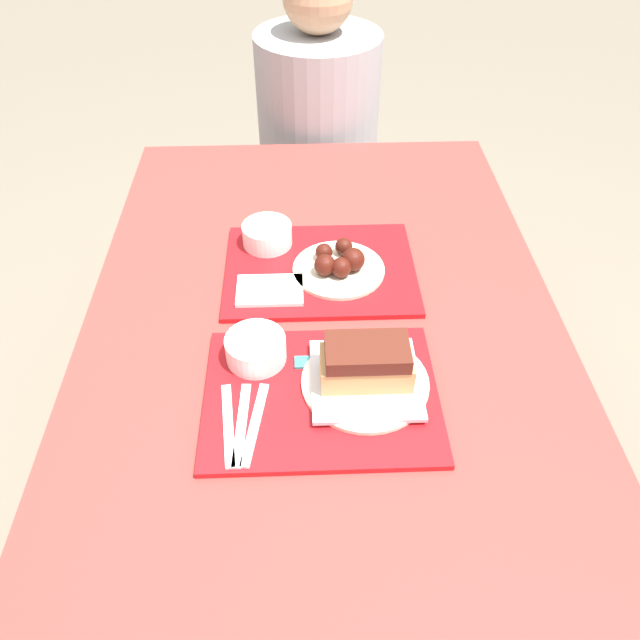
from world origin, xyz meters
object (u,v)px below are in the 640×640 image
object	(u,v)px
tray_far	(318,270)
brisket_sandwich_plate	(366,370)
tray_near	(321,395)
person_seated_across	(318,106)
bowl_coleslaw_far	(267,233)
bowl_coleslaw_near	(256,348)
wings_plate_far	(339,264)

from	to	relation	value
tray_far	brisket_sandwich_plate	world-z (taller)	brisket_sandwich_plate
tray_near	person_seated_across	distance (m)	1.15
brisket_sandwich_plate	tray_far	bearing A→B (deg)	102.01
brisket_sandwich_plate	bowl_coleslaw_far	xyz separation A→B (m)	(-0.18, 0.42, -0.01)
bowl_coleslaw_far	tray_near	bearing A→B (deg)	-76.80
brisket_sandwich_plate	bowl_coleslaw_far	distance (m)	0.46
bowl_coleslaw_near	brisket_sandwich_plate	world-z (taller)	brisket_sandwich_plate
tray_near	wings_plate_far	distance (m)	0.34
bowl_coleslaw_far	wings_plate_far	world-z (taller)	wings_plate_far
bowl_coleslaw_near	brisket_sandwich_plate	xyz separation A→B (m)	(0.19, -0.07, 0.01)
tray_near	tray_far	xyz separation A→B (m)	(0.01, 0.35, 0.00)
tray_near	bowl_coleslaw_far	bearing A→B (deg)	103.20
wings_plate_far	tray_far	bearing A→B (deg)	162.85
tray_far	bowl_coleslaw_far	xyz separation A→B (m)	(-0.11, 0.09, 0.03)
person_seated_across	wings_plate_far	bearing A→B (deg)	-88.89
wings_plate_far	person_seated_across	distance (m)	0.81
brisket_sandwich_plate	wings_plate_far	distance (m)	0.32
bowl_coleslaw_far	wings_plate_far	bearing A→B (deg)	-34.14
brisket_sandwich_plate	wings_plate_far	world-z (taller)	brisket_sandwich_plate
bowl_coleslaw_near	person_seated_across	size ratio (longest dim) A/B	0.16
brisket_sandwich_plate	person_seated_across	size ratio (longest dim) A/B	0.32
tray_near	bowl_coleslaw_far	distance (m)	0.45
bowl_coleslaw_far	wings_plate_far	distance (m)	0.19
bowl_coleslaw_near	brisket_sandwich_plate	distance (m)	0.20
person_seated_across	bowl_coleslaw_near	bearing A→B (deg)	-97.99
tray_near	person_seated_across	xyz separation A→B (m)	(0.03, 1.15, 0.01)
wings_plate_far	bowl_coleslaw_near	bearing A→B (deg)	-123.52
bowl_coleslaw_near	wings_plate_far	bearing A→B (deg)	56.48
brisket_sandwich_plate	person_seated_across	world-z (taller)	person_seated_across
wings_plate_far	bowl_coleslaw_far	bearing A→B (deg)	145.86
tray_near	brisket_sandwich_plate	xyz separation A→B (m)	(0.08, 0.02, 0.04)
brisket_sandwich_plate	tray_near	bearing A→B (deg)	-166.70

